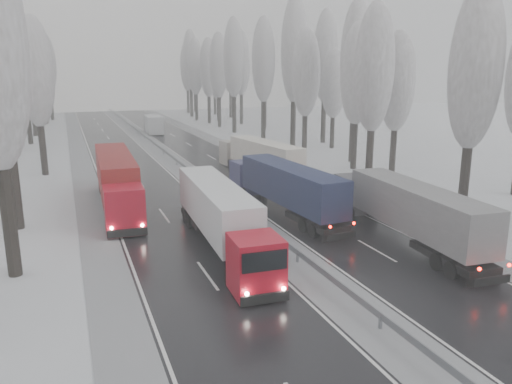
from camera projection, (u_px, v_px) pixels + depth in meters
ground at (447, 383)px, 17.23m from camera, size 260.00×260.00×0.00m
carriageway_right at (265, 187)px, 46.28m from camera, size 7.50×200.00×0.03m
carriageway_left at (151, 197)px, 42.64m from camera, size 7.50×200.00×0.03m
median_slush at (210, 192)px, 44.46m from camera, size 3.00×200.00×0.04m
shoulder_right at (312, 183)px, 48.00m from camera, size 2.40×200.00×0.04m
shoulder_left at (90, 203)px, 40.92m from camera, size 2.40×200.00×0.04m
median_guardrail at (210, 186)px, 44.31m from camera, size 0.12×200.00×0.76m
tree_16 at (476, 69)px, 34.16m from camera, size 3.60×3.60×16.53m
tree_18 at (374, 69)px, 44.29m from camera, size 3.60×3.60×16.58m
tree_19 at (397, 82)px, 50.14m from camera, size 3.60×3.60×14.57m
tree_20 at (357, 75)px, 52.98m from camera, size 3.60×3.60×15.71m
tree_21 at (356, 58)px, 56.95m from camera, size 3.60×3.60×18.62m
tree_22 at (306, 74)px, 62.13m from camera, size 3.60×3.60×15.86m
tree_23 at (334, 84)px, 68.29m from camera, size 3.60×3.60×13.55m
tree_24 at (294, 51)px, 66.66m from camera, size 3.60×3.60×20.49m
tree_25 at (325, 57)px, 72.85m from camera, size 3.60×3.60×19.44m
tree_26 at (263, 61)px, 76.10m from camera, size 3.60×3.60×18.78m
tree_27 at (295, 66)px, 82.39m from camera, size 3.60×3.60×17.62m
tree_28 at (234, 59)px, 85.25m from camera, size 3.60×3.60×19.62m
tree_29 at (265, 65)px, 91.67m from camera, size 3.60×3.60×18.11m
tree_30 at (219, 66)px, 94.44m from camera, size 3.60×3.60×17.86m
tree_31 at (241, 64)px, 100.02m from camera, size 3.60×3.60×18.58m
tree_32 at (208, 68)px, 101.36m from camera, size 3.60×3.60×17.33m
tree_33 at (218, 77)px, 106.53m from camera, size 3.60×3.60×14.33m
tree_34 at (195, 67)px, 107.45m from camera, size 3.60×3.60×17.63m
tree_35 at (230, 66)px, 114.19m from camera, size 3.60×3.60×18.25m
tree_36 at (190, 60)px, 116.45m from camera, size 3.60×3.60×20.23m
tree_37 at (214, 71)px, 123.09m from camera, size 3.60×3.60×16.37m
tree_38 at (187, 67)px, 126.97m from camera, size 3.60×3.60×17.97m
tree_39 at (194, 72)px, 131.85m from camera, size 3.60×3.60×16.19m
tree_58 at (0, 62)px, 31.67m from camera, size 3.60×3.60×17.21m
tree_62 at (35, 73)px, 49.65m from camera, size 3.60×3.60×16.04m
tree_66 at (7, 77)px, 65.21m from camera, size 3.60×3.60×15.23m
tree_68 at (23, 70)px, 71.68m from camera, size 3.60×3.60×16.65m
tree_70 at (29, 68)px, 80.86m from camera, size 3.60×3.60×17.09m
tree_72 at (17, 76)px, 88.73m from camera, size 3.60×3.60×15.11m
tree_73 at (0, 68)px, 91.05m from camera, size 3.60×3.60×17.22m
tree_74 at (41, 60)px, 99.19m from camera, size 3.60×3.60×19.68m
tree_76 at (48, 65)px, 108.24m from camera, size 3.60×3.60×18.55m
tree_77 at (22, 77)px, 110.55m from camera, size 3.60×3.60×14.32m
tree_78 at (31, 62)px, 112.85m from camera, size 3.60×3.60×19.55m
tree_79 at (20, 69)px, 115.89m from camera, size 3.60×3.60×17.07m
truck_grey_tarp at (405, 207)px, 31.17m from camera, size 3.35×14.92×3.80m
truck_blue_box at (283, 185)px, 37.41m from camera, size 3.41×14.93×3.80m
truck_cream_box at (260, 155)px, 51.34m from camera, size 4.04×14.29×3.63m
box_truck_distant at (153, 124)px, 86.43m from camera, size 2.96×8.44×3.11m
truck_red_white at (221, 214)px, 29.72m from camera, size 3.00×14.99×3.82m
truck_red_red at (117, 178)px, 38.83m from camera, size 3.06×16.23×4.14m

